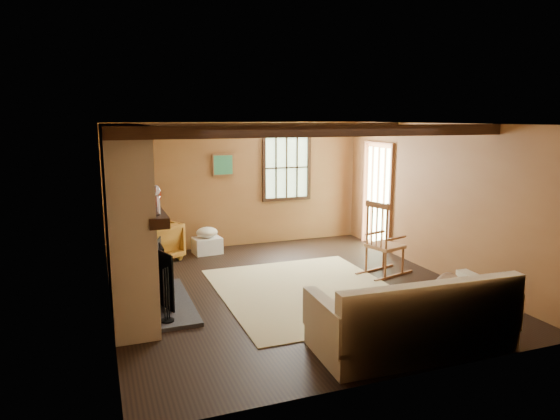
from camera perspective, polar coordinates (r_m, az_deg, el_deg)
name	(u,v)px	position (r m, az deg, el deg)	size (l,w,h in m)	color
ground	(290,289)	(7.44, 1.16, -8.98)	(5.50, 5.50, 0.00)	black
room_envelope	(298,176)	(7.39, 2.07, 3.91)	(5.02, 5.52, 2.44)	brown
fireplace	(129,227)	(6.67, -16.87, -1.89)	(1.02, 2.30, 2.40)	#B04B44
rug	(308,291)	(7.34, 3.22, -9.25)	(2.50, 3.00, 0.01)	tan
rocking_chair	(383,244)	(8.14, 11.71, -3.78)	(0.95, 0.66, 1.20)	tan
sofa	(414,322)	(5.69, 15.07, -12.30)	(2.18, 1.04, 0.87)	silver
firewood_pile	(133,250)	(9.44, -16.40, -4.37)	(0.71, 0.13, 0.26)	brown
laundry_basket	(207,245)	(9.36, -8.32, -4.03)	(0.50, 0.38, 0.30)	white
basket_pillow	(207,232)	(9.30, -8.36, -2.55)	(0.40, 0.32, 0.20)	silver
armchair	(156,242)	(9.02, -14.04, -3.53)	(0.73, 0.75, 0.69)	#BF6026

